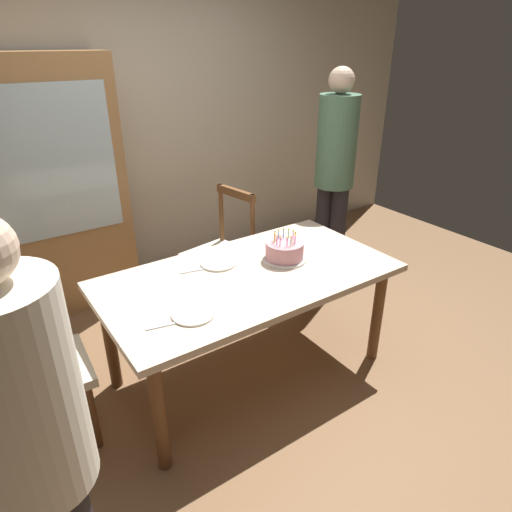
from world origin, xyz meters
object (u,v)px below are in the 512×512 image
at_px(person_celebrant, 34,444).
at_px(china_cabinet, 46,192).
at_px(birthday_cake, 284,251).
at_px(chair_spindle_back, 221,255).
at_px(plate_near_celebrant, 193,314).
at_px(chair_upholstered, 20,366).
at_px(person_guest, 335,167).
at_px(plate_far_side, 218,263).
at_px(dining_table, 249,285).

relative_size(person_celebrant, china_cabinet, 0.86).
height_order(birthday_cake, chair_spindle_back, chair_spindle_back).
distance_m(plate_near_celebrant, chair_spindle_back, 1.27).
bearing_deg(person_celebrant, chair_upholstered, 87.66).
relative_size(chair_spindle_back, person_guest, 0.53).
distance_m(birthday_cake, chair_upholstered, 1.56).
bearing_deg(person_guest, plate_far_side, -161.90).
height_order(person_celebrant, person_guest, person_guest).
relative_size(dining_table, plate_far_side, 7.88).
bearing_deg(birthday_cake, dining_table, -174.39).
bearing_deg(birthday_cake, chair_upholstered, 175.99).
distance_m(plate_far_side, person_guest, 1.48).
distance_m(plate_far_side, china_cabinet, 1.52).
xyz_separation_m(plate_far_side, person_celebrant, (-1.21, -1.04, 0.20)).
relative_size(birthday_cake, chair_spindle_back, 0.29).
distance_m(birthday_cake, person_guest, 1.21).
height_order(dining_table, plate_far_side, plate_far_side).
height_order(plate_far_side, person_celebrant, person_celebrant).
bearing_deg(plate_near_celebrant, china_cabinet, 99.10).
bearing_deg(plate_near_celebrant, dining_table, 23.57).
bearing_deg(dining_table, plate_far_side, 112.62).
distance_m(chair_spindle_back, chair_upholstered, 1.66).
relative_size(birthday_cake, china_cabinet, 0.15).
relative_size(plate_far_side, person_celebrant, 0.13).
xyz_separation_m(birthday_cake, chair_spindle_back, (-0.02, 0.76, -0.32)).
relative_size(birthday_cake, person_celebrant, 0.17).
relative_size(plate_far_side, chair_spindle_back, 0.23).
height_order(plate_far_side, chair_upholstered, chair_upholstered).
relative_size(dining_table, china_cabinet, 0.91).
bearing_deg(chair_spindle_back, plate_near_celebrant, -126.63).
bearing_deg(plate_far_side, chair_spindle_back, 58.86).
xyz_separation_m(chair_spindle_back, china_cabinet, (-1.02, 0.77, 0.49)).
height_order(chair_spindle_back, person_guest, person_guest).
distance_m(plate_far_side, person_celebrant, 1.61).
height_order(plate_far_side, person_guest, person_guest).
distance_m(birthday_cake, china_cabinet, 1.86).
bearing_deg(chair_spindle_back, birthday_cake, -88.37).
height_order(plate_near_celebrant, person_celebrant, person_celebrant).
xyz_separation_m(birthday_cake, chair_upholstered, (-1.54, 0.11, -0.25)).
xyz_separation_m(plate_far_side, person_guest, (1.38, 0.45, 0.30)).
distance_m(person_celebrant, china_cabinet, 2.45).
xyz_separation_m(birthday_cake, plate_far_side, (-0.37, 0.18, -0.05)).
height_order(birthday_cake, chair_upholstered, chair_upholstered).
bearing_deg(china_cabinet, dining_table, -63.99).
bearing_deg(person_guest, china_cabinet, 156.29).
height_order(person_guest, china_cabinet, china_cabinet).
bearing_deg(birthday_cake, person_guest, 32.09).
xyz_separation_m(chair_upholstered, china_cabinet, (0.50, 1.42, 0.42)).
relative_size(plate_far_side, person_guest, 0.12).
relative_size(birthday_cake, plate_far_side, 1.27).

